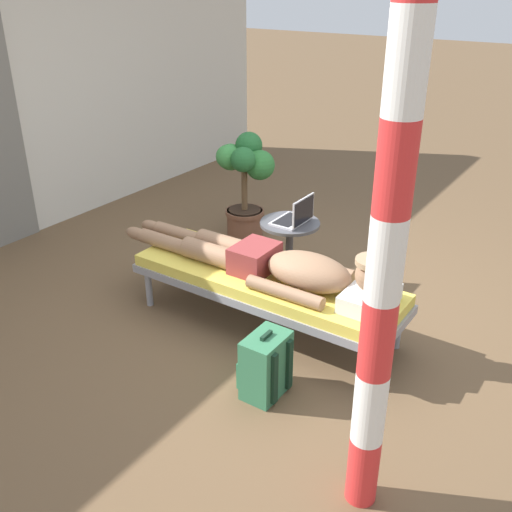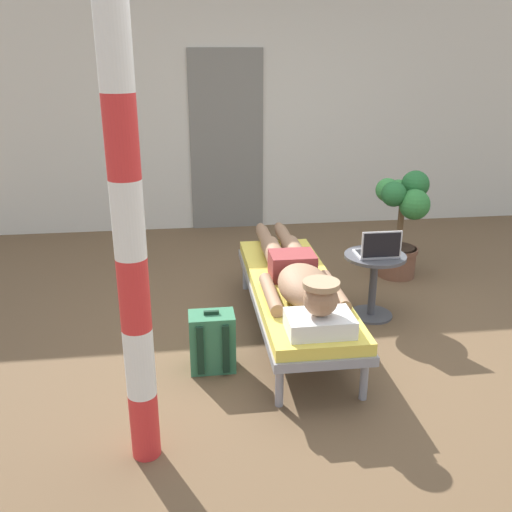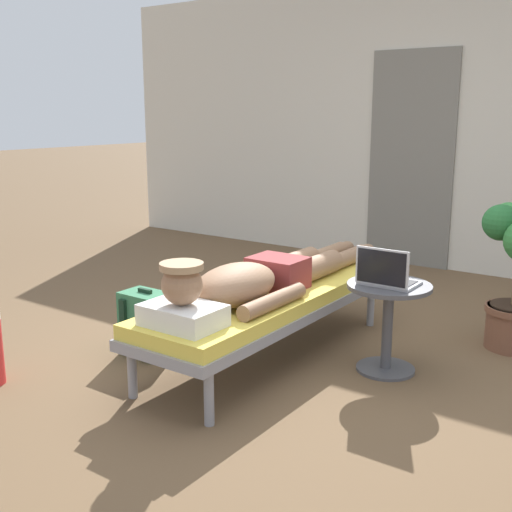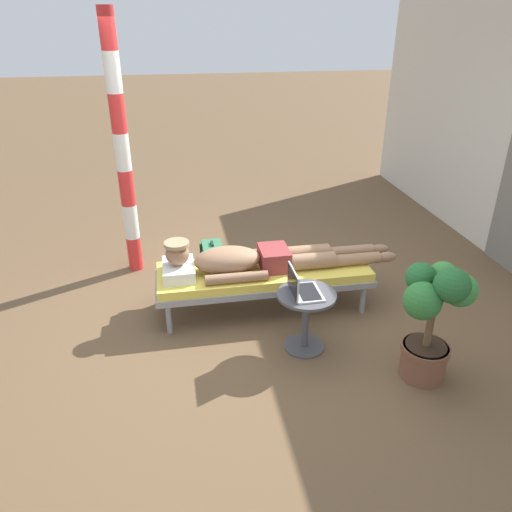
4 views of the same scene
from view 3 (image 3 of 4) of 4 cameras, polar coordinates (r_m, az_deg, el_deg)
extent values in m
plane|color=brown|center=(3.79, 2.97, -10.07)|extent=(40.00, 40.00, 0.00)
cube|color=beige|center=(6.30, 16.53, 11.23)|extent=(7.60, 0.20, 2.70)
cube|color=slate|center=(6.30, 13.77, 8.38)|extent=(0.84, 0.03, 2.04)
cylinder|color=gray|center=(4.77, 4.60, -3.44)|extent=(0.05, 0.05, 0.28)
cylinder|color=gray|center=(4.54, 10.29, -4.48)|extent=(0.05, 0.05, 0.28)
cylinder|color=gray|center=(3.45, -11.08, -10.25)|extent=(0.05, 0.05, 0.28)
cylinder|color=gray|center=(3.12, -4.25, -12.63)|extent=(0.05, 0.05, 0.28)
cube|color=gray|center=(3.86, 1.16, -4.72)|extent=(0.62, 1.98, 0.06)
cube|color=#E5CC4C|center=(3.84, 1.17, -3.73)|extent=(0.60, 1.94, 0.08)
cube|color=white|center=(3.23, -6.60, -5.31)|extent=(0.40, 0.28, 0.11)
sphere|color=#997051|center=(3.19, -6.67, -2.57)|extent=(0.21, 0.21, 0.21)
cylinder|color=tan|center=(3.16, -6.72, -0.92)|extent=(0.22, 0.22, 0.03)
ellipsoid|color=#997051|center=(3.54, -1.87, -2.59)|extent=(0.35, 0.60, 0.23)
cylinder|color=#997051|center=(3.73, -4.09, -2.93)|extent=(0.09, 0.55, 0.09)
cylinder|color=#997051|center=(3.48, 1.54, -4.09)|extent=(0.09, 0.55, 0.09)
cube|color=maroon|center=(3.88, 1.97, -1.49)|extent=(0.33, 0.26, 0.19)
cylinder|color=#997051|center=(4.21, 3.56, -0.64)|extent=(0.15, 0.42, 0.15)
cylinder|color=#997051|center=(4.58, 6.40, 0.16)|extent=(0.11, 0.44, 0.11)
ellipsoid|color=#997051|center=(4.83, 8.07, 0.72)|extent=(0.09, 0.20, 0.10)
cylinder|color=#997051|center=(4.13, 5.56, -0.96)|extent=(0.15, 0.42, 0.15)
cylinder|color=#997051|center=(4.50, 8.29, -0.12)|extent=(0.11, 0.44, 0.11)
ellipsoid|color=#997051|center=(4.76, 9.89, 0.47)|extent=(0.09, 0.20, 0.10)
cylinder|color=#4C4C51|center=(3.84, 11.55, -9.90)|extent=(0.34, 0.34, 0.02)
cylinder|color=#4C4C51|center=(3.75, 11.73, -6.39)|extent=(0.06, 0.06, 0.48)
cylinder|color=#4C4C51|center=(3.68, 11.91, -2.67)|extent=(0.48, 0.48, 0.02)
cube|color=silver|center=(3.67, 11.92, -2.36)|extent=(0.31, 0.22, 0.02)
cube|color=black|center=(3.68, 11.99, -2.18)|extent=(0.27, 0.15, 0.00)
cube|color=silver|center=(3.54, 11.25, -1.01)|extent=(0.31, 0.01, 0.21)
cube|color=black|center=(3.53, 11.20, -1.04)|extent=(0.29, 0.00, 0.19)
cube|color=#33724C|center=(3.98, -9.84, -6.04)|extent=(0.30, 0.20, 0.40)
cube|color=#33724C|center=(4.09, -8.60, -6.53)|extent=(0.23, 0.04, 0.18)
cube|color=black|center=(3.97, -11.83, -6.20)|extent=(0.04, 0.02, 0.34)
cube|color=black|center=(3.85, -10.15, -6.71)|extent=(0.04, 0.02, 0.34)
cube|color=black|center=(3.92, -9.96, -3.10)|extent=(0.10, 0.02, 0.02)
sphere|color=#38843D|center=(4.33, 21.78, 3.09)|extent=(0.22, 0.22, 0.22)
sphere|color=#23602D|center=(4.17, 21.17, 2.83)|extent=(0.22, 0.22, 0.22)
camera|label=1|loc=(5.26, -44.60, 18.49)|focal=40.88mm
camera|label=2|loc=(2.98, -71.12, 14.97)|focal=39.63mm
camera|label=4|loc=(3.11, 79.75, 22.75)|focal=34.48mm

